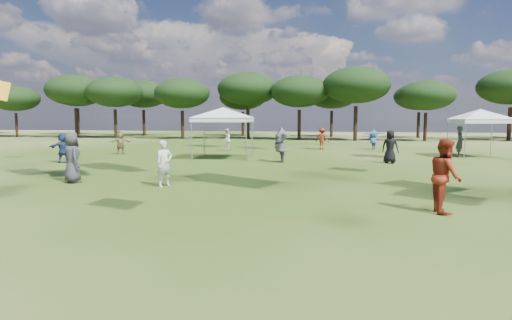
{
  "coord_description": "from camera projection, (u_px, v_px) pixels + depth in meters",
  "views": [
    {
      "loc": [
        0.78,
        -1.22,
        2.46
      ],
      "look_at": [
        0.0,
        3.21,
        2.0
      ],
      "focal_mm": 30.0,
      "sensor_mm": 36.0,
      "label": 1
    }
  ],
  "objects": [
    {
      "name": "tent_left",
      "position": [
        223.0,
        109.0,
        24.93
      ],
      "size": [
        6.55,
        6.55,
        3.31
      ],
      "rotation": [
        0.0,
        0.0,
        0.07
      ],
      "color": "gray",
      "rests_on": "ground"
    },
    {
      "name": "festival_crowd",
      "position": [
        312.0,
        147.0,
        22.52
      ],
      "size": [
        27.85,
        22.98,
        1.92
      ],
      "color": "#4D4D52",
      "rests_on": "ground"
    },
    {
      "name": "tent_right",
      "position": [
        480.0,
        111.0,
        25.92
      ],
      "size": [
        5.84,
        5.84,
        3.22
      ],
      "rotation": [
        0.0,
        0.0,
        0.1
      ],
      "color": "gray",
      "rests_on": "ground"
    },
    {
      "name": "tree_line",
      "position": [
        346.0,
        90.0,
        47.08
      ],
      "size": [
        108.78,
        17.63,
        7.77
      ],
      "color": "black",
      "rests_on": "ground"
    }
  ]
}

